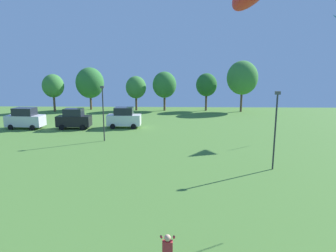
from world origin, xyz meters
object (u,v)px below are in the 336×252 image
object	(u,v)px
parked_car_third_from_left	(124,118)
treeline_tree_3	(164,85)
treeline_tree_2	(136,87)
parked_car_second_from_left	(74,119)
light_post_0	(103,110)
treeline_tree_5	(242,78)
treeline_tree_1	(90,83)
parked_car_leftmost	(25,118)
treeline_tree_0	(53,86)
treeline_tree_4	(206,85)
light_post_1	(275,126)

from	to	relation	value
parked_car_third_from_left	treeline_tree_3	size ratio (longest dim) A/B	0.61
parked_car_third_from_left	treeline_tree_2	distance (m)	15.71
parked_car_second_from_left	light_post_0	world-z (taller)	light_post_0
treeline_tree_5	treeline_tree_2	bearing A→B (deg)	176.86
treeline_tree_5	parked_car_second_from_left	bearing A→B (deg)	-147.06
treeline_tree_1	treeline_tree_3	xyz separation A→B (m)	(13.23, -0.90, -0.27)
parked_car_leftmost	treeline_tree_1	distance (m)	17.76
treeline_tree_0	treeline_tree_4	xyz separation A→B (m)	(26.02, 1.97, 0.11)
light_post_1	parked_car_third_from_left	bearing A→B (deg)	131.89
treeline_tree_0	treeline_tree_5	distance (m)	31.92
parked_car_second_from_left	treeline_tree_4	xyz separation A→B (m)	(17.73, 16.39, 3.24)
light_post_0	treeline_tree_3	distance (m)	22.94
parked_car_leftmost	treeline_tree_4	distance (m)	29.09
parked_car_leftmost	treeline_tree_5	xyz separation A→B (m)	(29.63, 15.35, 4.46)
treeline_tree_3	light_post_1	bearing A→B (deg)	-73.15
treeline_tree_1	parked_car_leftmost	bearing A→B (deg)	-100.90
parked_car_second_from_left	treeline_tree_2	size ratio (longest dim) A/B	0.68
treeline_tree_0	treeline_tree_1	distance (m)	6.14
parked_car_leftmost	treeline_tree_3	bearing A→B (deg)	47.98
parked_car_second_from_left	light_post_1	distance (m)	24.55
parked_car_leftmost	treeline_tree_2	xyz separation A→B (m)	(11.55, 16.34, 2.76)
treeline_tree_0	parked_car_second_from_left	bearing A→B (deg)	-60.12
treeline_tree_3	treeline_tree_0	bearing A→B (deg)	-174.80
parked_car_leftmost	treeline_tree_3	xyz separation A→B (m)	(16.52, 16.20, 3.23)
parked_car_second_from_left	treeline_tree_5	world-z (taller)	treeline_tree_5
light_post_0	light_post_1	distance (m)	16.74
light_post_0	treeline_tree_2	xyz separation A→B (m)	(0.31, 22.43, 0.82)
treeline_tree_1	treeline_tree_5	world-z (taller)	treeline_tree_5
parked_car_second_from_left	light_post_1	size ratio (longest dim) A/B	0.71
parked_car_leftmost	treeline_tree_3	size ratio (longest dim) A/B	0.68
treeline_tree_2	treeline_tree_3	distance (m)	5.00
parked_car_third_from_left	light_post_1	world-z (taller)	light_post_1
light_post_0	treeline_tree_4	size ratio (longest dim) A/B	0.87
parked_car_leftmost	treeline_tree_4	size ratio (longest dim) A/B	0.71
parked_car_second_from_left	light_post_1	world-z (taller)	light_post_1
light_post_0	treeline_tree_5	bearing A→B (deg)	49.37
light_post_1	treeline_tree_5	size ratio (longest dim) A/B	0.67
treeline_tree_1	treeline_tree_2	size ratio (longest dim) A/B	1.25
parked_car_leftmost	treeline_tree_1	world-z (taller)	treeline_tree_1
light_post_1	treeline_tree_3	xyz separation A→B (m)	(-9.26, 30.58, 1.20)
treeline_tree_0	treeline_tree_3	size ratio (longest dim) A/B	0.94
parked_car_third_from_left	light_post_1	distance (m)	20.61
parked_car_second_from_left	treeline_tree_0	bearing A→B (deg)	118.71
parked_car_leftmost	treeline_tree_2	distance (m)	20.20
light_post_0	treeline_tree_4	bearing A→B (deg)	60.92
light_post_0	light_post_1	size ratio (longest dim) A/B	0.97
treeline_tree_2	treeline_tree_0	bearing A→B (deg)	-172.36
treeline_tree_3	treeline_tree_4	distance (m)	7.26
parked_car_second_from_left	parked_car_third_from_left	distance (m)	6.10
parked_car_leftmost	treeline_tree_4	xyz separation A→B (m)	(23.78, 16.46, 3.20)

